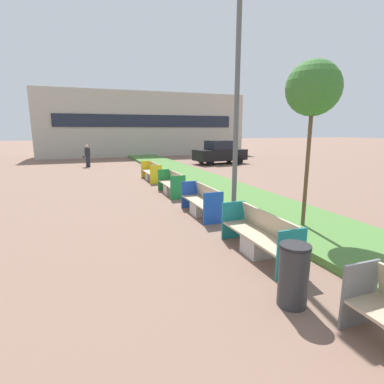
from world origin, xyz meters
The scene contains 11 objects.
planter_grass_strip centered at (3.20, 12.00, 0.09)m, with size 2.80×120.00×0.18m.
building_backdrop centered at (4.00, 35.15, 3.24)m, with size 21.32×5.14×6.47m.
bench_teal_frame centered at (0.94, 7.38, 0.37)m, with size 0.65×2.28×0.94m.
bench_blue_frame centered at (0.94, 10.73, 0.37)m, with size 0.65×2.06×0.94m.
bench_green_frame centered at (0.94, 14.13, 0.37)m, with size 0.65×2.07×0.94m.
bench_yellow_frame centered at (0.94, 18.01, 0.38)m, with size 0.65×2.42×0.94m.
litter_bin centered at (0.37, 5.54, 0.50)m, with size 0.47×0.47×0.99m.
street_lamp_post centered at (1.55, 9.71, 4.32)m, with size 0.24×0.44×7.87m.
sapling_tree_near centered at (2.90, 8.31, 3.66)m, with size 1.35×1.35×4.36m.
pedestrian_walking centered at (-2.18, 25.59, 0.81)m, with size 0.53×0.24×1.61m.
parked_car_distant centered at (7.87, 24.00, 0.91)m, with size 4.39×2.28×1.86m.
Camera 1 is at (-2.54, 2.10, 2.68)m, focal length 28.00 mm.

